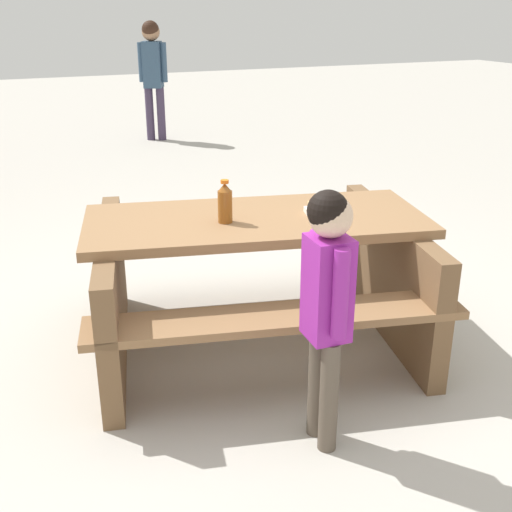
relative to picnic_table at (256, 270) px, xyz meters
name	(u,v)px	position (x,y,z in m)	size (l,w,h in m)	color
ground_plane	(256,341)	(0.00, 0.00, -0.44)	(30.00, 30.00, 0.00)	#B7B2A8
picnic_table	(256,270)	(0.00, 0.00, 0.00)	(2.08, 1.78, 0.75)	olive
soda_bottle	(225,203)	(-0.18, -0.02, 0.41)	(0.08, 0.08, 0.23)	brown
hotdog_tray	(322,208)	(0.35, -0.09, 0.34)	(0.20, 0.15, 0.08)	white
child_in_coat	(327,289)	(-0.10, -0.93, 0.29)	(0.18, 0.28, 1.15)	brown
bystander_adult	(153,65)	(1.06, 5.91, 0.58)	(0.36, 0.31, 1.60)	#3F334C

